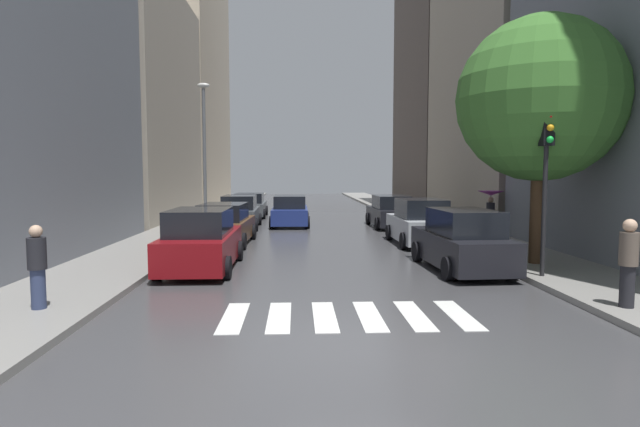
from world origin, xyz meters
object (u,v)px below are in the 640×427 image
at_px(parked_car_left_nearest, 201,242).
at_px(traffic_light_right_corner, 546,156).
at_px(parked_car_right_nearest, 462,242).
at_px(pedestrian_foreground, 628,261).
at_px(parked_car_right_second, 420,223).
at_px(street_tree_right, 540,100).
at_px(lamp_post_left, 204,145).
at_px(pedestrian_near_tree, 491,201).
at_px(parked_car_left_second, 225,225).
at_px(parked_car_left_fourth, 250,206).
at_px(parked_car_right_third, 390,212).
at_px(pedestrian_by_kerb, 37,265).
at_px(car_midroad, 290,211).
at_px(parked_car_left_third, 240,213).

bearing_deg(parked_car_left_nearest, traffic_light_right_corner, -102.63).
xyz_separation_m(parked_car_right_nearest, pedestrian_foreground, (1.81, -4.87, 0.26)).
bearing_deg(parked_car_left_nearest, parked_car_right_second, -56.80).
height_order(street_tree_right, lamp_post_left, street_tree_right).
bearing_deg(parked_car_left_nearest, street_tree_right, -90.91).
bearing_deg(pedestrian_near_tree, parked_car_left_second, 155.24).
height_order(parked_car_left_fourth, lamp_post_left, lamp_post_left).
bearing_deg(parked_car_right_second, lamp_post_left, 57.72).
bearing_deg(pedestrian_near_tree, parked_car_left_fourth, 103.42).
distance_m(parked_car_right_nearest, parked_car_right_third, 11.93).
height_order(parked_car_left_fourth, parked_car_right_nearest, parked_car_right_nearest).
relative_size(parked_car_right_second, parked_car_right_third, 0.91).
height_order(parked_car_right_second, pedestrian_by_kerb, pedestrian_by_kerb).
bearing_deg(lamp_post_left, parked_car_left_nearest, -80.80).
bearing_deg(car_midroad, pedestrian_by_kerb, 164.70).
bearing_deg(parked_car_left_second, parked_car_right_nearest, -124.24).
height_order(parked_car_left_third, parked_car_right_nearest, parked_car_right_nearest).
relative_size(car_midroad, pedestrian_by_kerb, 2.72).
height_order(parked_car_left_second, street_tree_right, street_tree_right).
height_order(car_midroad, lamp_post_left, lamp_post_left).
relative_size(parked_car_right_second, street_tree_right, 0.58).
height_order(parked_car_right_nearest, pedestrian_by_kerb, pedestrian_by_kerb).
bearing_deg(parked_car_left_third, parked_car_left_second, 179.84).
relative_size(parked_car_left_second, parked_car_right_nearest, 1.00).
height_order(parked_car_left_third, parked_car_right_second, parked_car_right_second).
relative_size(parked_car_left_fourth, parked_car_right_third, 0.94).
bearing_deg(pedestrian_near_tree, lamp_post_left, 130.94).
distance_m(car_midroad, pedestrian_foreground, 19.11).
height_order(parked_car_left_nearest, lamp_post_left, lamp_post_left).
bearing_deg(car_midroad, parked_car_right_nearest, -157.88).
bearing_deg(parked_car_left_second, street_tree_right, -116.48).
xyz_separation_m(parked_car_left_nearest, parked_car_right_third, (7.70, 11.56, -0.06)).
bearing_deg(street_tree_right, parked_car_left_second, 151.12).
relative_size(parked_car_right_third, lamp_post_left, 0.65).
height_order(parked_car_left_third, parked_car_right_third, parked_car_left_third).
xyz_separation_m(parked_car_left_third, car_midroad, (2.55, 1.15, -0.03)).
bearing_deg(parked_car_right_second, car_midroad, 33.98).
height_order(parked_car_left_nearest, parked_car_left_third, parked_car_left_nearest).
relative_size(parked_car_right_second, traffic_light_right_corner, 0.98).
bearing_deg(traffic_light_right_corner, pedestrian_foreground, -86.39).
bearing_deg(pedestrian_by_kerb, lamp_post_left, 37.46).
bearing_deg(parked_car_right_third, pedestrian_foreground, -174.97).
distance_m(parked_car_left_nearest, lamp_post_left, 11.41).
bearing_deg(pedestrian_by_kerb, traffic_light_right_corner, -37.01).
bearing_deg(parked_car_right_nearest, parked_car_right_second, -2.99).
distance_m(parked_car_left_third, lamp_post_left, 3.85).
height_order(parked_car_right_second, lamp_post_left, lamp_post_left).
relative_size(parked_car_left_second, pedestrian_near_tree, 2.42).
bearing_deg(parked_car_right_second, parked_car_left_second, 86.54).
height_order(parked_car_left_nearest, parked_car_right_second, parked_car_right_second).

